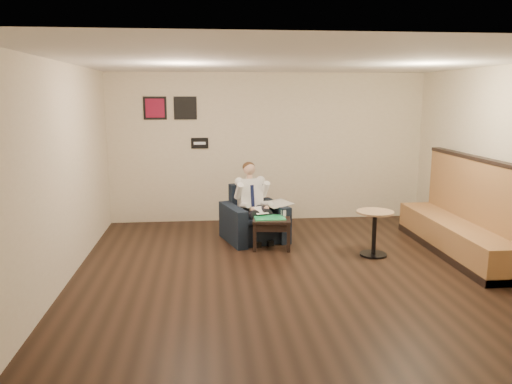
{
  "coord_description": "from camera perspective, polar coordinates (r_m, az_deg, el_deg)",
  "views": [
    {
      "loc": [
        -1.2,
        -6.4,
        2.37
      ],
      "look_at": [
        -0.42,
        1.2,
        0.89
      ],
      "focal_mm": 35.0,
      "sensor_mm": 36.0,
      "label": 1
    }
  ],
  "objects": [
    {
      "name": "newspaper",
      "position": [
        8.29,
        2.47,
        -1.32
      ],
      "size": [
        0.53,
        0.59,
        0.01
      ],
      "primitive_type": "cube",
      "rotation": [
        0.0,
        0.0,
        0.34
      ],
      "color": "silver",
      "rests_on": "armchair"
    },
    {
      "name": "wall_back",
      "position": [
        9.53,
        1.43,
        5.08
      ],
      "size": [
        6.0,
        0.02,
        2.8
      ],
      "primitive_type": "cube",
      "color": "beige",
      "rests_on": "ground"
    },
    {
      "name": "seating_sign",
      "position": [
        9.43,
        -6.45,
        5.57
      ],
      "size": [
        0.32,
        0.02,
        0.2
      ],
      "primitive_type": "cube",
      "color": "black",
      "rests_on": "wall_back"
    },
    {
      "name": "armchair",
      "position": [
        8.27,
        -0.19,
        -2.5
      ],
      "size": [
        1.16,
        1.16,
        0.9
      ],
      "primitive_type": "cube",
      "rotation": [
        0.0,
        0.0,
        0.29
      ],
      "color": "black",
      "rests_on": "ground"
    },
    {
      "name": "coffee_mug",
      "position": [
        8.0,
        3.17,
        -2.39
      ],
      "size": [
        0.1,
        0.1,
        0.1
      ],
      "primitive_type": "cylinder",
      "rotation": [
        0.0,
        0.0,
        -0.13
      ],
      "color": "white",
      "rests_on": "side_table"
    },
    {
      "name": "smartphone",
      "position": [
        8.05,
        2.18,
        -2.64
      ],
      "size": [
        0.16,
        0.12,
        0.01
      ],
      "primitive_type": "cube",
      "rotation": [
        0.0,
        0.0,
        -0.3
      ],
      "color": "black",
      "rests_on": "side_table"
    },
    {
      "name": "cafe_table",
      "position": [
        7.71,
        13.35,
        -4.62
      ],
      "size": [
        0.67,
        0.67,
        0.69
      ],
      "primitive_type": "cylinder",
      "rotation": [
        0.0,
        0.0,
        -0.26
      ],
      "color": "#A8805B",
      "rests_on": "ground"
    },
    {
      "name": "banquette",
      "position": [
        8.12,
        22.14,
        -1.58
      ],
      "size": [
        0.68,
        2.84,
        1.45
      ],
      "primitive_type": "cube",
      "color": "#9C6A3C",
      "rests_on": "ground"
    },
    {
      "name": "wall_front",
      "position": [
        3.74,
        13.1,
        -4.45
      ],
      "size": [
        6.0,
        0.02,
        2.8
      ],
      "primitive_type": "cube",
      "color": "beige",
      "rests_on": "ground"
    },
    {
      "name": "lap_papers",
      "position": [
        8.05,
        0.39,
        -2.12
      ],
      "size": [
        0.3,
        0.35,
        0.01
      ],
      "primitive_type": "cube",
      "rotation": [
        0.0,
        0.0,
        0.36
      ],
      "color": "white",
      "rests_on": "seated_man"
    },
    {
      "name": "ceiling",
      "position": [
        6.53,
        4.91,
        14.66
      ],
      "size": [
        6.0,
        6.0,
        0.02
      ],
      "primitive_type": "cube",
      "color": "white",
      "rests_on": "wall_back"
    },
    {
      "name": "art_print_right",
      "position": [
        9.4,
        -8.08,
        9.48
      ],
      "size": [
        0.42,
        0.03,
        0.42
      ],
      "primitive_type": "cube",
      "color": "black",
      "rests_on": "wall_back"
    },
    {
      "name": "art_print_left",
      "position": [
        9.44,
        -11.47,
        9.38
      ],
      "size": [
        0.42,
        0.03,
        0.42
      ],
      "primitive_type": "cube",
      "color": "maroon",
      "rests_on": "wall_back"
    },
    {
      "name": "wall_right",
      "position": [
        7.72,
        27.21,
        2.49
      ],
      "size": [
        0.02,
        6.0,
        2.8
      ],
      "primitive_type": "cube",
      "color": "beige",
      "rests_on": "ground"
    },
    {
      "name": "wall_left",
      "position": [
        6.72,
        -21.32,
        1.87
      ],
      "size": [
        0.02,
        6.0,
        2.8
      ],
      "primitive_type": "cube",
      "color": "beige",
      "rests_on": "ground"
    },
    {
      "name": "green_folder",
      "position": [
        7.86,
        1.57,
        -2.95
      ],
      "size": [
        0.48,
        0.35,
        0.01
      ],
      "primitive_type": "cube",
      "rotation": [
        0.0,
        0.0,
        0.01
      ],
      "color": "#29CF6F",
      "rests_on": "side_table"
    },
    {
      "name": "ground",
      "position": [
        6.93,
        4.53,
        -9.1
      ],
      "size": [
        6.0,
        6.0,
        0.0
      ],
      "primitive_type": "plane",
      "color": "black",
      "rests_on": "ground"
    },
    {
      "name": "side_table",
      "position": [
        7.95,
        1.79,
        -4.64
      ],
      "size": [
        0.66,
        0.66,
        0.48
      ],
      "primitive_type": "cube",
      "rotation": [
        0.0,
        0.0,
        -0.13
      ],
      "color": "black",
      "rests_on": "ground"
    },
    {
      "name": "seated_man",
      "position": [
        8.13,
        0.12,
        -1.54
      ],
      "size": [
        0.81,
        1.01,
        1.23
      ],
      "primitive_type": null,
      "rotation": [
        0.0,
        0.0,
        0.29
      ],
      "color": "white",
      "rests_on": "armchair"
    }
  ]
}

